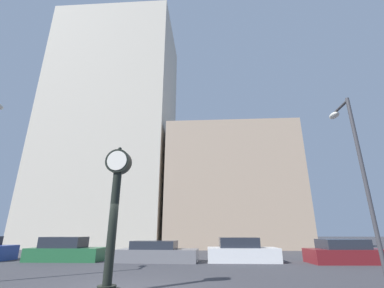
{
  "coord_description": "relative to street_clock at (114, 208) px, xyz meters",
  "views": [
    {
      "loc": [
        2.8,
        -8.45,
        1.67
      ],
      "look_at": [
        1.61,
        10.8,
        8.3
      ],
      "focal_mm": 24.0,
      "sensor_mm": 36.0,
      "label": 1
    }
  ],
  "objects": [
    {
      "name": "car_maroon",
      "position": [
        10.71,
        8.14,
        -1.84
      ],
      "size": [
        4.46,
        2.18,
        1.28
      ],
      "rotation": [
        0.0,
        0.0,
        0.05
      ],
      "color": "maroon",
      "rests_on": "ground_plane"
    },
    {
      "name": "street_clock",
      "position": [
        0.0,
        0.0,
        0.0
      ],
      "size": [
        0.81,
        0.81,
        4.39
      ],
      "color": "black",
      "rests_on": "ground_plane"
    },
    {
      "name": "car_green",
      "position": [
        -5.81,
        8.33,
        -1.8
      ],
      "size": [
        4.43,
        1.88,
        1.38
      ],
      "rotation": [
        0.0,
        0.0,
        0.02
      ],
      "color": "#236038",
      "rests_on": "ground_plane"
    },
    {
      "name": "building_tall_tower",
      "position": [
        -10.03,
        24.36,
        13.46
      ],
      "size": [
        15.74,
        12.0,
        31.68
      ],
      "color": "beige",
      "rests_on": "ground_plane"
    },
    {
      "name": "car_grey",
      "position": [
        -0.14,
        8.26,
        -1.88
      ],
      "size": [
        4.78,
        2.15,
        1.17
      ],
      "rotation": [
        0.0,
        0.0,
        -0.05
      ],
      "color": "slate",
      "rests_on": "ground_plane"
    },
    {
      "name": "building_storefront_row",
      "position": [
        5.79,
        24.36,
        4.43
      ],
      "size": [
        14.88,
        12.0,
        13.61
      ],
      "color": "tan",
      "rests_on": "ground_plane"
    },
    {
      "name": "street_lamp_right",
      "position": [
        8.66,
        1.87,
        2.11
      ],
      "size": [
        0.36,
        1.57,
        6.81
      ],
      "color": "#38383D",
      "rests_on": "ground_plane"
    },
    {
      "name": "car_white",
      "position": [
        4.87,
        8.5,
        -1.8
      ],
      "size": [
        4.15,
        1.92,
        1.36
      ],
      "rotation": [
        0.0,
        0.0,
        0.01
      ],
      "color": "silver",
      "rests_on": "ground_plane"
    }
  ]
}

